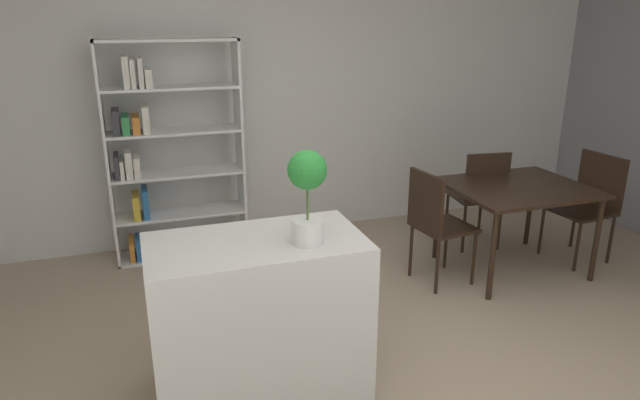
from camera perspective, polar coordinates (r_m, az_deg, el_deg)
ground_plane at (r=3.38m, az=4.84°, el=-19.23°), size 9.79×9.79×0.00m
back_partition at (r=5.27m, az=-6.51°, el=10.47°), size 7.11×0.06×2.68m
kitchen_island at (r=3.18m, az=-6.24°, el=-11.83°), size 1.15×0.63×0.92m
potted_plant_on_island at (r=2.83m, az=-1.29°, el=1.11°), size 0.20×0.20×0.49m
open_bookshelf at (r=4.93m, az=-15.80°, el=4.84°), size 1.12×0.32×1.87m
dining_table at (r=4.83m, az=19.38°, el=0.57°), size 1.09×0.92×0.73m
dining_chair_far at (r=5.23m, az=15.93°, el=0.89°), size 0.45×0.48×0.91m
dining_chair_window_side at (r=5.37m, az=25.66°, el=0.16°), size 0.49×0.50×0.92m
dining_chair_island_side at (r=4.45m, az=11.56°, el=-1.82°), size 0.46×0.46×0.92m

